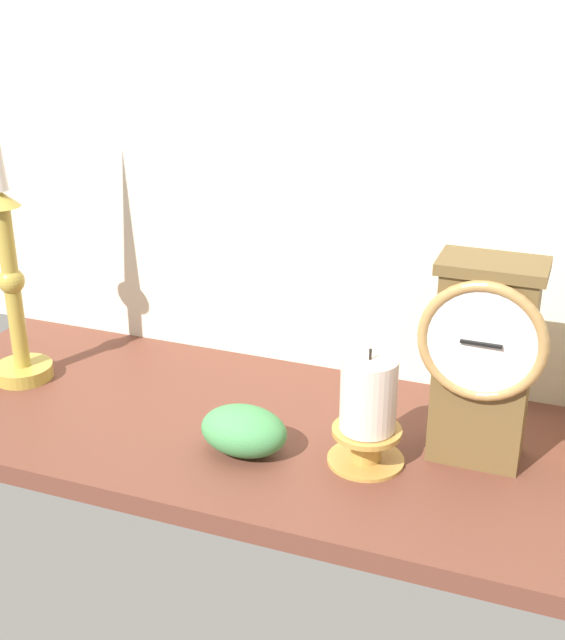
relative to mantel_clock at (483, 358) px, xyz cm
name	(u,v)px	position (x,y,z in cm)	size (l,w,h in cm)	color
ground_plane	(290,440)	(-20.91, -1.81, -13.39)	(100.00, 36.00, 2.40)	brown
back_wall	(344,124)	(-20.91, 16.69, 20.31)	(120.00, 2.00, 65.00)	beige
mantel_clock	(483,358)	(0.00, 0.00, 0.00)	(13.20, 7.69, 22.93)	brown
candlestick_tall_left	(8,253)	(-58.67, -1.29, 5.07)	(7.64, 7.64, 45.32)	#A99038
pillar_candle_front	(368,411)	(-10.94, -4.96, -5.88)	(8.49, 8.49, 13.65)	#B8883C
ivy_sprig	(244,431)	(-24.16, -7.99, -9.41)	(9.93, 6.95, 5.56)	#438B4C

